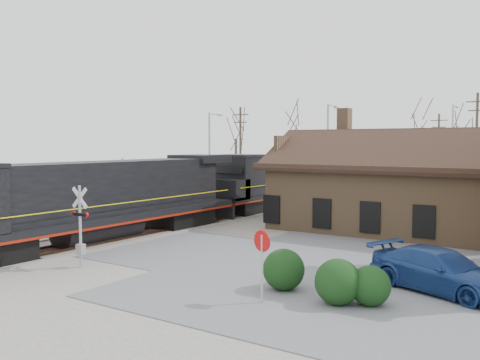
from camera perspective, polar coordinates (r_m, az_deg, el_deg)
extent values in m
plane|color=#A9A499|center=(31.56, -12.91, -6.20)|extent=(140.00, 140.00, 0.00)
cube|color=#5C5C61|center=(31.56, -12.91, -6.18)|extent=(60.00, 9.00, 0.03)
cube|color=#5C5C61|center=(26.15, 23.06, -8.50)|extent=(22.00, 26.00, 0.03)
cube|color=#A9A499|center=(43.05, 1.89, -3.31)|extent=(3.40, 90.00, 0.12)
cube|color=#473323|center=(43.42, 1.09, -3.10)|extent=(0.08, 90.00, 0.14)
cube|color=#473323|center=(42.66, 2.71, -3.23)|extent=(0.08, 90.00, 0.14)
cube|color=#A9A499|center=(45.59, -2.90, -2.90)|extent=(3.40, 90.00, 0.12)
cube|color=#473323|center=(46.01, -3.61, -2.70)|extent=(0.08, 90.00, 0.14)
cube|color=#473323|center=(45.15, -2.17, -2.83)|extent=(0.08, 90.00, 0.14)
cube|color=olive|center=(35.00, 16.03, -1.95)|extent=(14.00, 8.00, 4.00)
cube|color=black|center=(34.85, 16.10, 1.48)|extent=(15.20, 9.20, 0.30)
cube|color=black|center=(32.65, 14.88, 3.10)|extent=(15.00, 4.71, 2.66)
cube|color=black|center=(37.02, 17.24, 3.15)|extent=(15.00, 4.71, 2.66)
cube|color=olive|center=(37.66, 11.07, 5.85)|extent=(0.80, 0.80, 2.20)
cube|color=black|center=(35.37, -6.40, -4.09)|extent=(2.62, 4.19, 1.05)
cube|color=black|center=(30.46, -14.79, -3.91)|extent=(3.14, 20.94, 0.37)
cube|color=maroon|center=(30.49, -14.78, -4.34)|extent=(3.16, 20.94, 0.13)
cube|color=black|center=(31.15, -13.02, -0.70)|extent=(2.72, 15.18, 2.93)
cube|color=black|center=(41.57, 0.64, -2.85)|extent=(2.62, 4.19, 1.05)
cube|color=black|center=(53.39, 8.74, -1.38)|extent=(2.62, 4.19, 1.05)
cube|color=black|center=(47.28, 5.21, -1.02)|extent=(3.14, 20.94, 0.37)
cube|color=maroon|center=(47.30, 5.21, -1.30)|extent=(3.16, 20.94, 0.13)
cube|color=black|center=(48.31, 5.97, 1.01)|extent=(2.72, 15.18, 2.93)
cube|color=black|center=(40.57, -0.09, 0.47)|extent=(3.14, 2.93, 2.93)
cube|color=black|center=(39.18, -1.55, -0.96)|extent=(3.14, 1.88, 1.47)
cube|color=black|center=(38.52, -2.46, -3.40)|extent=(2.93, 0.25, 1.05)
cylinder|color=#A5A8AD|center=(24.74, -16.67, -4.79)|extent=(0.13, 0.13, 3.66)
cube|color=silver|center=(24.58, -16.73, -1.84)|extent=(0.96, 0.06, 0.96)
cube|color=silver|center=(24.58, -16.73, -1.84)|extent=(0.96, 0.06, 0.96)
cube|color=black|center=(24.67, -16.70, -3.53)|extent=(0.83, 0.17, 0.14)
cylinder|color=#B20C0C|center=(24.98, -17.31, -3.45)|extent=(0.22, 0.08, 0.22)
cylinder|color=#B20C0C|center=(24.36, -16.07, -3.61)|extent=(0.22, 0.08, 0.22)
cube|color=#A5A8AD|center=(24.91, -16.63, -7.07)|extent=(0.37, 0.27, 0.46)
cylinder|color=#A5A8AD|center=(39.24, -12.40, -0.96)|extent=(0.15, 0.15, 4.42)
cube|color=silver|center=(39.14, -12.44, 1.30)|extent=(1.16, 0.12, 1.16)
cube|color=silver|center=(39.14, -12.44, 1.30)|extent=(1.16, 0.12, 1.16)
cube|color=black|center=(39.19, -12.42, 0.01)|extent=(1.00, 0.22, 0.17)
cylinder|color=#B20C0C|center=(38.85, -11.87, -0.02)|extent=(0.27, 0.10, 0.27)
cylinder|color=#B20C0C|center=(39.52, -12.95, 0.03)|extent=(0.27, 0.10, 0.27)
cube|color=#A5A8AD|center=(39.36, -12.38, -2.72)|extent=(0.44, 0.33, 0.55)
cylinder|color=#A5A8AD|center=(18.61, 2.35, -9.48)|extent=(0.09, 0.09, 2.39)
cylinder|color=#B20C0C|center=(18.41, 2.36, -6.52)|extent=(0.75, 0.22, 0.76)
imported|color=navy|center=(21.36, 20.62, -9.06)|extent=(5.96, 4.02, 1.60)
sphere|color=black|center=(20.35, 4.68, -9.51)|extent=(1.57, 1.57, 1.57)
sphere|color=black|center=(18.82, 10.39, -10.65)|extent=(1.59, 1.59, 1.59)
sphere|color=black|center=(18.95, 13.73, -10.92)|extent=(1.38, 1.38, 1.38)
cylinder|color=#A5A8AD|center=(48.78, -3.28, 2.35)|extent=(0.18, 0.18, 8.27)
cylinder|color=#A5A8AD|center=(49.54, -2.66, 7.04)|extent=(0.12, 1.80, 0.12)
cube|color=#A5A8AD|center=(50.18, -2.11, 6.89)|extent=(0.25, 0.50, 0.12)
cylinder|color=#A5A8AD|center=(44.36, 9.31, 2.40)|extent=(0.18, 0.18, 8.68)
cylinder|color=#A5A8AD|center=(45.26, 9.86, 7.80)|extent=(0.12, 1.80, 0.12)
cube|color=#A5A8AD|center=(45.98, 10.27, 7.61)|extent=(0.25, 0.50, 0.12)
cylinder|color=#A5A8AD|center=(57.33, 21.66, 2.84)|extent=(0.18, 0.18, 9.31)
cylinder|color=#A5A8AD|center=(58.32, 21.97, 7.32)|extent=(0.12, 1.80, 0.12)
cube|color=#A5A8AD|center=(59.09, 22.14, 7.18)|extent=(0.25, 0.50, 0.12)
cylinder|color=#382D23|center=(56.74, 0.04, 3.10)|extent=(0.24, 0.24, 9.29)
cube|color=#382D23|center=(56.81, 0.04, 6.98)|extent=(2.00, 0.10, 0.10)
cube|color=#382D23|center=(56.77, 0.04, 6.18)|extent=(1.60, 0.10, 0.10)
cylinder|color=#382D23|center=(68.49, 20.39, 2.89)|extent=(0.24, 0.24, 9.00)
cube|color=#382D23|center=(68.53, 20.46, 5.98)|extent=(2.00, 0.10, 0.10)
cube|color=#382D23|center=(68.51, 20.44, 5.31)|extent=(1.60, 0.10, 0.10)
cylinder|color=#382D23|center=(53.29, 23.88, 3.12)|extent=(0.24, 0.24, 10.06)
cube|color=#382D23|center=(53.42, 24.01, 7.65)|extent=(2.00, 0.10, 0.10)
cube|color=#382D23|center=(53.37, 23.98, 6.80)|extent=(1.60, 0.10, 0.10)
cylinder|color=#382D23|center=(67.67, -0.43, 1.87)|extent=(0.32, 0.32, 6.04)
cylinder|color=#382D23|center=(64.72, 5.43, 1.99)|extent=(0.32, 0.32, 6.56)
cylinder|color=#382D23|center=(70.19, 18.66, 2.22)|extent=(0.32, 0.32, 7.22)
cylinder|color=#382D23|center=(64.97, 22.59, 1.50)|extent=(0.32, 0.32, 6.10)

